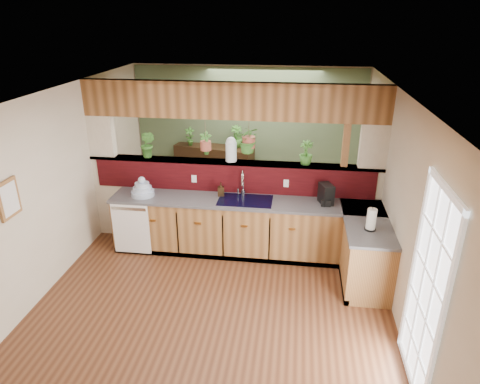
# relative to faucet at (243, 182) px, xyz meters

# --- Properties ---
(ground) EXTENTS (4.60, 7.00, 0.01)m
(ground) POSITION_rel_faucet_xyz_m (-0.19, -1.13, -1.13)
(ground) COLOR #532D19
(ground) RESTS_ON ground
(ceiling) EXTENTS (4.60, 7.00, 0.01)m
(ceiling) POSITION_rel_faucet_xyz_m (-0.19, -1.13, 1.47)
(ceiling) COLOR brown
(ceiling) RESTS_ON ground
(wall_back) EXTENTS (4.60, 0.02, 2.60)m
(wall_back) POSITION_rel_faucet_xyz_m (-0.19, 2.37, 0.17)
(wall_back) COLOR beige
(wall_back) RESTS_ON ground
(wall_left) EXTENTS (0.02, 7.00, 2.60)m
(wall_left) POSITION_rel_faucet_xyz_m (-2.49, -1.13, 0.17)
(wall_left) COLOR beige
(wall_left) RESTS_ON ground
(wall_right) EXTENTS (0.02, 7.00, 2.60)m
(wall_right) POSITION_rel_faucet_xyz_m (2.11, -1.13, 0.17)
(wall_right) COLOR beige
(wall_right) RESTS_ON ground
(pass_through_partition) EXTENTS (4.60, 0.21, 2.60)m
(pass_through_partition) POSITION_rel_faucet_xyz_m (-0.16, 0.21, 0.06)
(pass_through_partition) COLOR beige
(pass_through_partition) RESTS_ON ground
(pass_through_ledge) EXTENTS (4.60, 0.21, 0.04)m
(pass_through_ledge) POSITION_rel_faucet_xyz_m (-0.19, 0.22, 0.24)
(pass_through_ledge) COLOR brown
(pass_through_ledge) RESTS_ON ground
(header_beam) EXTENTS (4.60, 0.15, 0.55)m
(header_beam) POSITION_rel_faucet_xyz_m (-0.19, 0.22, 1.20)
(header_beam) COLOR brown
(header_beam) RESTS_ON ground
(sage_backwall) EXTENTS (4.55, 0.02, 2.55)m
(sage_backwall) POSITION_rel_faucet_xyz_m (-0.19, 2.35, 0.17)
(sage_backwall) COLOR #4A5F41
(sage_backwall) RESTS_ON ground
(countertop) EXTENTS (4.14, 1.52, 0.90)m
(countertop) POSITION_rel_faucet_xyz_m (0.65, -0.27, -0.68)
(countertop) COLOR brown
(countertop) RESTS_ON ground
(dishwasher) EXTENTS (0.58, 0.03, 0.82)m
(dishwasher) POSITION_rel_faucet_xyz_m (-1.67, -0.47, -0.67)
(dishwasher) COLOR white
(dishwasher) RESTS_ON ground
(navy_sink) EXTENTS (0.82, 0.50, 0.18)m
(navy_sink) POSITION_rel_faucet_xyz_m (0.06, -0.16, -0.31)
(navy_sink) COLOR black
(navy_sink) RESTS_ON countertop
(french_door) EXTENTS (0.06, 1.02, 2.16)m
(french_door) POSITION_rel_faucet_xyz_m (2.08, -2.43, -0.08)
(french_door) COLOR white
(french_door) RESTS_ON ground
(framed_print) EXTENTS (0.04, 0.35, 0.45)m
(framed_print) POSITION_rel_faucet_xyz_m (-2.46, -1.93, 0.42)
(framed_print) COLOR brown
(framed_print) RESTS_ON wall_left
(faucet) EXTENTS (0.19, 0.19, 0.42)m
(faucet) POSITION_rel_faucet_xyz_m (0.00, 0.00, 0.00)
(faucet) COLOR #B7B7B2
(faucet) RESTS_ON countertop
(dish_stack) EXTENTS (0.36, 0.36, 0.31)m
(dish_stack) POSITION_rel_faucet_xyz_m (-1.54, -0.19, -0.13)
(dish_stack) COLOR #A2B4D1
(dish_stack) RESTS_ON countertop
(soap_dispenser) EXTENTS (0.11, 0.12, 0.21)m
(soap_dispenser) POSITION_rel_faucet_xyz_m (-0.34, -0.03, -0.12)
(soap_dispenser) COLOR #362513
(soap_dispenser) RESTS_ON countertop
(coffee_maker) EXTENTS (0.16, 0.27, 0.30)m
(coffee_maker) POSITION_rel_faucet_xyz_m (1.26, -0.11, -0.09)
(coffee_maker) COLOR black
(coffee_maker) RESTS_ON countertop
(paper_towel) EXTENTS (0.15, 0.15, 0.32)m
(paper_towel) POSITION_rel_faucet_xyz_m (1.80, -0.88, -0.08)
(paper_towel) COLOR black
(paper_towel) RESTS_ON countertop
(glass_jar) EXTENTS (0.17, 0.17, 0.38)m
(glass_jar) POSITION_rel_faucet_xyz_m (-0.21, 0.22, 0.45)
(glass_jar) COLOR silver
(glass_jar) RESTS_ON pass_through_ledge
(ledge_plant_left) EXTENTS (0.28, 0.25, 0.43)m
(ledge_plant_left) POSITION_rel_faucet_xyz_m (-1.54, 0.22, 0.48)
(ledge_plant_left) COLOR #306523
(ledge_plant_left) RESTS_ON pass_through_ledge
(ledge_plant_right) EXTENTS (0.24, 0.24, 0.37)m
(ledge_plant_right) POSITION_rel_faucet_xyz_m (0.94, 0.22, 0.45)
(ledge_plant_right) COLOR #306523
(ledge_plant_right) RESTS_ON pass_through_ledge
(hanging_plant_a) EXTENTS (0.20, 0.17, 0.50)m
(hanging_plant_a) POSITION_rel_faucet_xyz_m (-0.61, 0.22, 0.65)
(hanging_plant_a) COLOR brown
(hanging_plant_a) RESTS_ON header_beam
(hanging_plant_b) EXTENTS (0.41, 0.37, 0.54)m
(hanging_plant_b) POSITION_rel_faucet_xyz_m (0.06, 0.22, 0.80)
(hanging_plant_b) COLOR brown
(hanging_plant_b) RESTS_ON header_beam
(shelving_console) EXTENTS (1.66, 0.75, 1.07)m
(shelving_console) POSITION_rel_faucet_xyz_m (-0.86, 2.12, -0.63)
(shelving_console) COLOR black
(shelving_console) RESTS_ON ground
(shelf_plant_a) EXTENTS (0.21, 0.15, 0.37)m
(shelf_plant_a) POSITION_rel_faucet_xyz_m (-1.35, 2.12, 0.09)
(shelf_plant_a) COLOR #306523
(shelf_plant_a) RESTS_ON shelving_console
(shelf_plant_b) EXTENTS (0.32, 0.32, 0.44)m
(shelf_plant_b) POSITION_rel_faucet_xyz_m (-0.41, 2.12, 0.13)
(shelf_plant_b) COLOR #306523
(shelf_plant_b) RESTS_ON shelving_console
(floor_plant) EXTENTS (0.66, 0.59, 0.67)m
(floor_plant) POSITION_rel_faucet_xyz_m (0.95, 1.15, -0.79)
(floor_plant) COLOR #306523
(floor_plant) RESTS_ON ground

